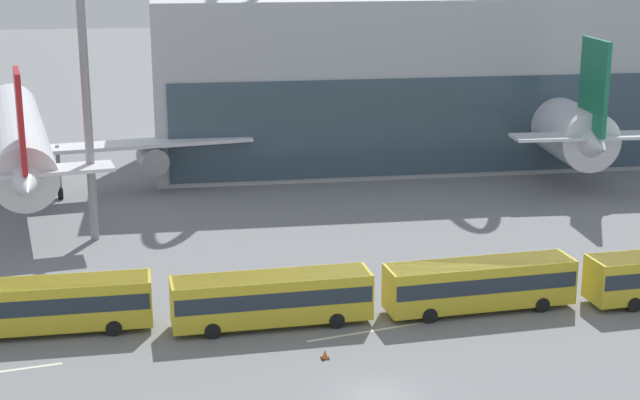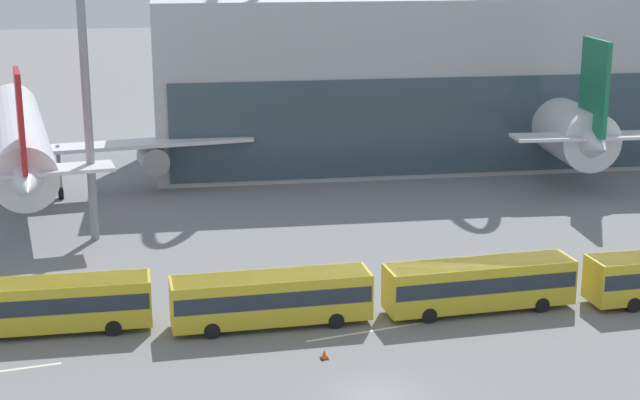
{
  "view_description": "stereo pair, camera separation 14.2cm",
  "coord_description": "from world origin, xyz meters",
  "px_view_note": "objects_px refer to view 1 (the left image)",
  "views": [
    {
      "loc": [
        -10.52,
        -46.59,
        23.83
      ],
      "look_at": [
        0.95,
        25.59,
        4.0
      ],
      "focal_mm": 55.0,
      "sensor_mm": 36.0,
      "label": 1
    },
    {
      "loc": [
        -10.38,
        -46.61,
        23.83
      ],
      "look_at": [
        0.95,
        25.59,
        4.0
      ],
      "focal_mm": 55.0,
      "sensor_mm": 36.0,
      "label": 2
    }
  ],
  "objects_px": {
    "airliner_at_gate_far": "(543,118)",
    "floodlight_mast": "(80,1)",
    "airliner_at_gate_near": "(18,141)",
    "shuttle_bus_0": "(49,303)",
    "shuttle_bus_2": "(480,282)",
    "shuttle_bus_1": "(272,296)",
    "traffic_cone_0": "(325,354)"
  },
  "relations": [
    {
      "from": "shuttle_bus_2",
      "to": "floodlight_mast",
      "type": "relative_size",
      "value": 0.41
    },
    {
      "from": "shuttle_bus_0",
      "to": "shuttle_bus_2",
      "type": "distance_m",
      "value": 27.39
    },
    {
      "from": "shuttle_bus_1",
      "to": "shuttle_bus_0",
      "type": "bearing_deg",
      "value": 172.38
    },
    {
      "from": "airliner_at_gate_near",
      "to": "floodlight_mast",
      "type": "distance_m",
      "value": 20.56
    },
    {
      "from": "floodlight_mast",
      "to": "airliner_at_gate_far",
      "type": "bearing_deg",
      "value": 23.39
    },
    {
      "from": "airliner_at_gate_far",
      "to": "floodlight_mast",
      "type": "height_order",
      "value": "floodlight_mast"
    },
    {
      "from": "airliner_at_gate_far",
      "to": "traffic_cone_0",
      "type": "distance_m",
      "value": 55.22
    },
    {
      "from": "shuttle_bus_2",
      "to": "floodlight_mast",
      "type": "bearing_deg",
      "value": 137.72
    },
    {
      "from": "shuttle_bus_0",
      "to": "traffic_cone_0",
      "type": "xyz_separation_m",
      "value": [
        16.18,
        -6.58,
        -1.67
      ]
    },
    {
      "from": "airliner_at_gate_far",
      "to": "shuttle_bus_2",
      "type": "distance_m",
      "value": 44.3
    },
    {
      "from": "floodlight_mast",
      "to": "airliner_at_gate_near",
      "type": "bearing_deg",
      "value": 118.49
    },
    {
      "from": "airliner_at_gate_far",
      "to": "shuttle_bus_0",
      "type": "distance_m",
      "value": 61.17
    },
    {
      "from": "shuttle_bus_2",
      "to": "floodlight_mast",
      "type": "xyz_separation_m",
      "value": [
        -25.87,
        19.83,
        17.02
      ]
    },
    {
      "from": "shuttle_bus_0",
      "to": "floodlight_mast",
      "type": "height_order",
      "value": "floodlight_mast"
    },
    {
      "from": "shuttle_bus_2",
      "to": "airliner_at_gate_far",
      "type": "bearing_deg",
      "value": 58.72
    },
    {
      "from": "airliner_at_gate_near",
      "to": "shuttle_bus_1",
      "type": "xyz_separation_m",
      "value": [
        19.61,
        -34.0,
        -3.63
      ]
    },
    {
      "from": "airliner_at_gate_near",
      "to": "traffic_cone_0",
      "type": "xyz_separation_m",
      "value": [
        22.1,
        -39.5,
        -5.29
      ]
    },
    {
      "from": "shuttle_bus_1",
      "to": "floodlight_mast",
      "type": "height_order",
      "value": "floodlight_mast"
    },
    {
      "from": "airliner_at_gate_far",
      "to": "shuttle_bus_1",
      "type": "xyz_separation_m",
      "value": [
        -33.39,
        -40.0,
        -3.17
      ]
    },
    {
      "from": "airliner_at_gate_near",
      "to": "shuttle_bus_1",
      "type": "height_order",
      "value": "airliner_at_gate_near"
    },
    {
      "from": "shuttle_bus_0",
      "to": "shuttle_bus_1",
      "type": "xyz_separation_m",
      "value": [
        13.69,
        -1.08,
        0.0
      ]
    },
    {
      "from": "airliner_at_gate_far",
      "to": "shuttle_bus_2",
      "type": "relative_size",
      "value": 2.67
    },
    {
      "from": "shuttle_bus_1",
      "to": "traffic_cone_0",
      "type": "xyz_separation_m",
      "value": [
        2.49,
        -5.5,
        -1.67
      ]
    },
    {
      "from": "airliner_at_gate_far",
      "to": "shuttle_bus_0",
      "type": "relative_size",
      "value": 2.7
    },
    {
      "from": "shuttle_bus_0",
      "to": "shuttle_bus_1",
      "type": "relative_size",
      "value": 0.99
    },
    {
      "from": "airliner_at_gate_far",
      "to": "floodlight_mast",
      "type": "bearing_deg",
      "value": 115.66
    },
    {
      "from": "shuttle_bus_0",
      "to": "airliner_at_gate_near",
      "type": "bearing_deg",
      "value": 98.73
    },
    {
      "from": "floodlight_mast",
      "to": "traffic_cone_0",
      "type": "bearing_deg",
      "value": -60.39
    },
    {
      "from": "shuttle_bus_0",
      "to": "traffic_cone_0",
      "type": "bearing_deg",
      "value": -23.6
    },
    {
      "from": "shuttle_bus_1",
      "to": "airliner_at_gate_far",
      "type": "bearing_deg",
      "value": 47.01
    },
    {
      "from": "airliner_at_gate_far",
      "to": "floodlight_mast",
      "type": "relative_size",
      "value": 1.11
    },
    {
      "from": "airliner_at_gate_near",
      "to": "airliner_at_gate_far",
      "type": "height_order",
      "value": "airliner_at_gate_far"
    }
  ]
}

